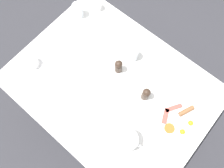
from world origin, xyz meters
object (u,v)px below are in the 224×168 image
(creamer_jug, at_px, (98,6))
(salt_grinder, at_px, (146,94))
(teacup_with_saucer_left, at_px, (32,63))
(water_glass_tall, at_px, (78,10))
(water_glass_short, at_px, (133,54))
(fork_by_plate, at_px, (84,111))
(breakfast_plate, at_px, (178,120))
(teapot_near, at_px, (127,140))
(pepper_grinder, at_px, (119,66))
(knife_by_plate, at_px, (77,38))

(creamer_jug, relative_size, salt_grinder, 0.70)
(teacup_with_saucer_left, height_order, water_glass_tall, water_glass_tall)
(water_glass_short, distance_m, creamer_jug, 0.44)
(fork_by_plate, bearing_deg, creamer_jug, 34.92)
(teacup_with_saucer_left, bearing_deg, breakfast_plate, -71.48)
(teapot_near, xyz_separation_m, water_glass_tall, (0.45, 0.79, -0.00))
(breakfast_plate, xyz_separation_m, pepper_grinder, (0.02, 0.47, 0.05))
(water_glass_tall, height_order, fork_by_plate, water_glass_tall)
(water_glass_short, relative_size, salt_grinder, 0.84)
(knife_by_plate, bearing_deg, salt_grinder, -93.21)
(breakfast_plate, distance_m, water_glass_tall, 0.96)
(teacup_with_saucer_left, xyz_separation_m, knife_by_plate, (0.32, -0.08, -0.03))
(water_glass_tall, bearing_deg, salt_grinder, -103.80)
(salt_grinder, distance_m, fork_by_plate, 0.38)
(creamer_jug, relative_size, pepper_grinder, 0.70)
(pepper_grinder, bearing_deg, fork_by_plate, -177.56)
(breakfast_plate, bearing_deg, knife_by_plate, 88.56)
(teapot_near, relative_size, knife_by_plate, 1.05)
(salt_grinder, bearing_deg, water_glass_tall, 76.20)
(creamer_jug, bearing_deg, water_glass_short, -108.25)
(breakfast_plate, distance_m, water_glass_short, 0.48)
(water_glass_short, bearing_deg, pepper_grinder, 175.11)
(water_glass_short, height_order, creamer_jug, water_glass_short)
(teacup_with_saucer_left, distance_m, salt_grinder, 0.73)
(knife_by_plate, bearing_deg, creamer_jug, 10.88)
(water_glass_tall, xyz_separation_m, pepper_grinder, (-0.14, -0.48, 0.01))
(pepper_grinder, relative_size, knife_by_plate, 0.58)
(teapot_near, distance_m, fork_by_plate, 0.31)
(teapot_near, distance_m, water_glass_tall, 0.91)
(teapot_near, distance_m, teacup_with_saucer_left, 0.75)
(water_glass_tall, bearing_deg, teapot_near, -119.63)
(water_glass_short, xyz_separation_m, fork_by_plate, (-0.47, -0.00, -0.05))
(breakfast_plate, bearing_deg, fork_by_plate, 125.01)
(breakfast_plate, relative_size, water_glass_short, 2.94)
(water_glass_short, bearing_deg, salt_grinder, -125.77)
(breakfast_plate, distance_m, teacup_with_saucer_left, 0.96)
(teapot_near, xyz_separation_m, creamer_jug, (0.57, 0.72, -0.02))
(fork_by_plate, relative_size, knife_by_plate, 0.81)
(creamer_jug, xyz_separation_m, fork_by_plate, (-0.61, -0.42, -0.03))
(teapot_near, relative_size, teacup_with_saucer_left, 1.56)
(water_glass_short, bearing_deg, teacup_with_saucer_left, 135.30)
(water_glass_tall, xyz_separation_m, fork_by_plate, (-0.48, -0.49, -0.05))
(salt_grinder, xyz_separation_m, fork_by_plate, (-0.31, 0.22, -0.06))
(teacup_with_saucer_left, height_order, fork_by_plate, teacup_with_saucer_left)
(breakfast_plate, xyz_separation_m, creamer_jug, (0.29, 0.88, 0.03))
(creamer_jug, bearing_deg, salt_grinder, -114.96)
(teapot_near, height_order, salt_grinder, teapot_near)
(pepper_grinder, height_order, salt_grinder, same)
(water_glass_tall, xyz_separation_m, creamer_jug, (0.12, -0.07, -0.02))
(breakfast_plate, xyz_separation_m, knife_by_plate, (0.02, 0.83, -0.01))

